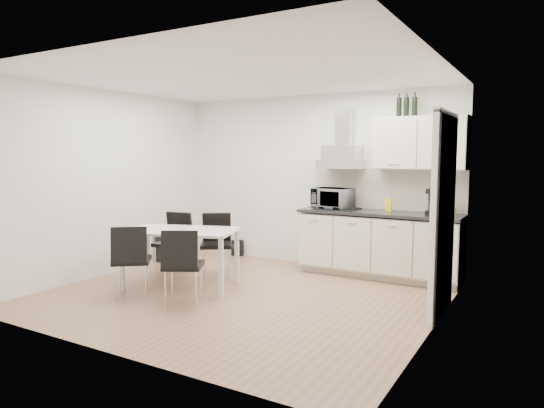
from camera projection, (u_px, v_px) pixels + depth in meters
The scene contains 15 objects.
ground at pixel (241, 295), 5.87m from camera, with size 4.50×4.50×0.00m, color #A37655.
wall_back at pixel (313, 181), 7.46m from camera, with size 4.50×0.10×2.60m, color white.
wall_front at pixel (106, 203), 4.02m from camera, with size 4.50×0.10×2.60m, color white.
wall_left at pixel (109, 183), 6.86m from camera, with size 0.10×4.00×2.60m, color white.
wall_right at pixel (437, 197), 4.61m from camera, with size 0.10×4.00×2.60m, color white.
ceiling at pixel (240, 76), 5.60m from camera, with size 4.50×4.50×0.00m, color white.
doorway at pixel (443, 216), 5.13m from camera, with size 0.08×1.04×2.10m, color white.
kitchenette at pixel (382, 218), 6.69m from camera, with size 2.22×0.64×2.52m.
dining_table at pixel (181, 236), 6.17m from camera, with size 1.56×1.19×0.75m.
chair_far_left at pixel (172, 245), 6.81m from camera, with size 0.44×0.50×0.88m, color black, non-canonical shape.
chair_far_right at pixel (216, 246), 6.72m from camera, with size 0.44×0.50×0.88m, color black, non-canonical shape.
chair_near_left at pixel (132, 261), 5.74m from camera, with size 0.44×0.50×0.88m, color black, non-canonical shape.
chair_near_right at pixel (183, 266), 5.48m from camera, with size 0.44×0.50×0.88m, color black, non-canonical shape.
guitar_amp at pixel (172, 245), 7.87m from camera, with size 0.32×0.60×0.47m.
floor_speaker at pixel (237, 248), 8.16m from camera, with size 0.16×0.14×0.26m, color black.
Camera 1 is at (3.20, -4.76, 1.70)m, focal length 32.00 mm.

